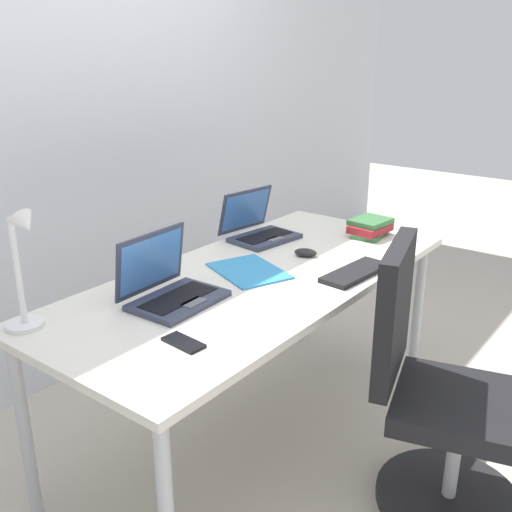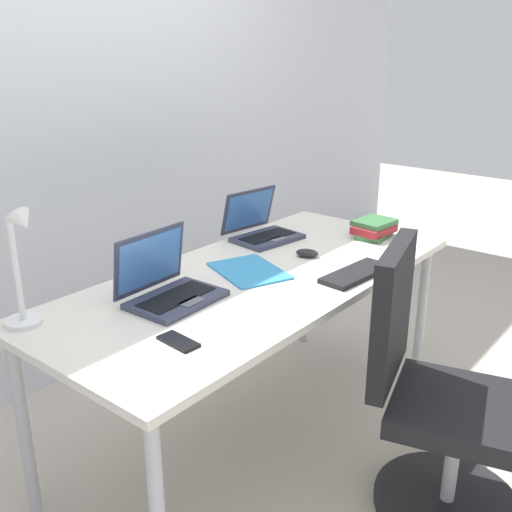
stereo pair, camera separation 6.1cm
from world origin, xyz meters
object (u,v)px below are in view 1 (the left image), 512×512
Objects in this scene: paper_folder_back_left at (249,271)px; office_chair at (435,405)px; book_stack at (370,227)px; external_keyboard at (355,272)px; computer_mouse at (306,253)px; desk_lamp at (23,271)px; laptop_far_corner at (259,229)px; laptop_center at (170,288)px; cell_phone at (183,342)px.

office_chair reaches higher than paper_folder_back_left.
paper_folder_back_left is (-0.72, 0.16, -0.04)m from book_stack.
external_keyboard is 1.55× the size of book_stack.
computer_mouse is 0.45× the size of book_stack.
desk_lamp is 1.21× the size of external_keyboard.
book_stack is 0.73m from paper_folder_back_left.
laptop_far_corner is 0.43m from paper_folder_back_left.
desk_lamp is 1.59m from book_stack.
desk_lamp is 1.22× the size of laptop_center.
office_chair is at bearing -84.45° from paper_folder_back_left.
office_chair is (-0.21, -0.69, -0.36)m from computer_mouse.
book_stack is at bearing 25.84° from external_keyboard.
laptop_center is 1.55× the size of book_stack.
external_keyboard is at bearing -29.14° from desk_lamp.
office_chair is at bearing -128.82° from computer_mouse.
laptop_far_corner is 1.06m from cell_phone.
external_keyboard is (1.04, -0.58, -0.19)m from desk_lamp.
cell_phone reaches higher than paper_folder_back_left.
book_stack is at bearing -12.73° from paper_folder_back_left.
book_stack is (0.43, -0.08, 0.02)m from computer_mouse.
laptop_far_corner is 0.53m from book_stack.
cell_phone is at bearing 175.37° from external_keyboard.
desk_lamp is 1.21× the size of laptop_far_corner.
laptop_center is at bearing 173.37° from paper_folder_back_left.
laptop_far_corner reaches higher than paper_folder_back_left.
desk_lamp reaches higher than external_keyboard.
laptop_far_corner reaches higher than book_stack.
external_keyboard is 0.42m from paper_folder_back_left.
desk_lamp reaches higher than laptop_far_corner.
laptop_center is at bearing 119.50° from office_chair.
cell_phone is 0.93m from office_chair.
cell_phone is (-0.88, -0.14, -0.01)m from computer_mouse.
office_chair is (-0.64, -0.61, -0.38)m from book_stack.
book_stack is (1.31, 0.05, 0.04)m from cell_phone.
computer_mouse is (1.10, -0.31, -0.18)m from desk_lamp.
laptop_center reaches higher than book_stack.
external_keyboard is (0.61, -0.40, -0.04)m from laptop_center.
external_keyboard is 0.83m from cell_phone.
external_keyboard is at bearing -158.90° from book_stack.
computer_mouse is 0.31× the size of paper_folder_back_left.
office_chair reaches higher than computer_mouse.
office_chair is at bearing -136.49° from book_stack.
laptop_far_corner is at bearing 54.40° from computer_mouse.
book_stack reaches higher than paper_folder_back_left.
computer_mouse is at bearing -10.38° from laptop_center.
laptop_center reaches higher than cell_phone.
cell_phone is 1.31m from book_stack.
cell_phone is (-0.82, 0.13, -0.01)m from external_keyboard.
book_stack is at bearing 6.85° from cell_phone.
external_keyboard is at bearing -4.87° from cell_phone.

